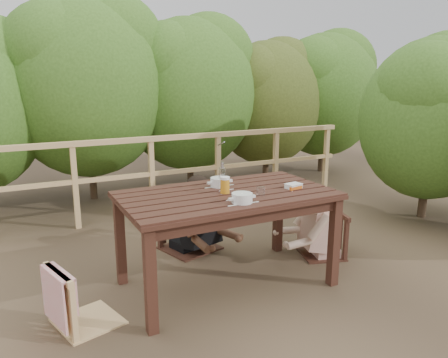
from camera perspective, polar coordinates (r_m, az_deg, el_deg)
name	(u,v)px	position (r m, az deg, el deg)	size (l,w,h in m)	color
ground	(227,283)	(3.78, 0.35, -13.56)	(60.00, 60.00, 0.00)	brown
table	(227,240)	(3.62, 0.36, -8.01)	(1.70, 0.95, 0.78)	#321A12
chair_left	(84,267)	(3.21, -17.95, -10.94)	(0.42, 0.42, 0.85)	tan
chair_far	(189,201)	(4.32, -4.60, -2.93)	(0.50, 0.50, 1.01)	#321A12
chair_right	(323,215)	(4.29, 12.89, -4.65)	(0.41, 0.41, 0.82)	#321A12
woman	(188,191)	(4.31, -4.73, -1.64)	(0.48, 0.59, 1.20)	black
diner_right	(326,199)	(4.26, 13.31, -2.52)	(0.46, 0.57, 1.14)	#DAA894
railing	(152,178)	(5.36, -9.46, 0.19)	(5.60, 0.10, 1.01)	tan
hedge_row	(149,63)	(6.49, -9.79, 14.85)	(6.60, 1.60, 3.80)	#34571B
soup_near	(242,199)	(3.20, 2.39, -2.64)	(0.26, 0.26, 0.09)	white
soup_far	(220,183)	(3.67, -0.53, -0.52)	(0.27, 0.27, 0.09)	white
beer_glass	(225,186)	(3.45, 0.13, -0.92)	(0.08, 0.08, 0.15)	gold
bottle	(222,176)	(3.57, -0.23, 0.34)	(0.06, 0.06, 0.24)	white
tumbler	(261,192)	(3.41, 4.84, -1.71)	(0.07, 0.07, 0.08)	silver
butter_tub	(294,187)	(3.65, 9.13, -1.03)	(0.13, 0.09, 0.06)	white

